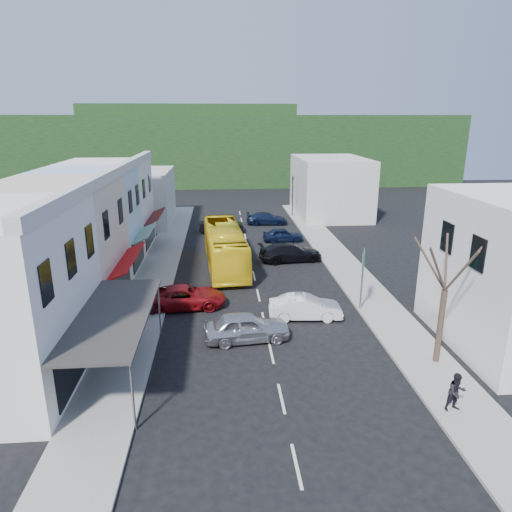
# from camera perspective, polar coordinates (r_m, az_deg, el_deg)

# --- Properties ---
(ground) EXTENTS (120.00, 120.00, 0.00)m
(ground) POSITION_cam_1_polar(r_m,az_deg,el_deg) (27.66, 0.99, -8.01)
(ground) COLOR black
(ground) RESTS_ON ground
(sidewalk_left) EXTENTS (3.00, 52.00, 0.15)m
(sidewalk_left) POSITION_cam_1_polar(r_m,az_deg,el_deg) (37.18, -12.10, -1.60)
(sidewalk_left) COLOR gray
(sidewalk_left) RESTS_ON ground
(sidewalk_right) EXTENTS (3.00, 52.00, 0.15)m
(sidewalk_right) POSITION_cam_1_polar(r_m,az_deg,el_deg) (38.15, 10.82, -1.04)
(sidewalk_right) COLOR gray
(sidewalk_right) RESTS_ON ground
(shopfront_row) EXTENTS (8.25, 30.00, 8.00)m
(shopfront_row) POSITION_cam_1_polar(r_m,az_deg,el_deg) (32.51, -22.39, 2.01)
(shopfront_row) COLOR silver
(shopfront_row) RESTS_ON ground
(distant_block_left) EXTENTS (8.00, 10.00, 6.00)m
(distant_block_left) POSITION_cam_1_polar(r_m,az_deg,el_deg) (53.53, -14.86, 7.09)
(distant_block_left) COLOR #B7B2A8
(distant_block_left) RESTS_ON ground
(distant_block_right) EXTENTS (8.00, 12.00, 7.00)m
(distant_block_right) POSITION_cam_1_polar(r_m,az_deg,el_deg) (57.16, 9.23, 8.54)
(distant_block_right) COLOR #B7B2A8
(distant_block_right) RESTS_ON ground
(hillside) EXTENTS (80.00, 26.00, 14.00)m
(hillside) POSITION_cam_1_polar(r_m,az_deg,el_deg) (90.18, -4.00, 13.81)
(hillside) COLOR black
(hillside) RESTS_ON ground
(bus) EXTENTS (3.33, 11.75, 3.10)m
(bus) POSITION_cam_1_polar(r_m,az_deg,el_deg) (37.08, -3.92, 1.08)
(bus) COLOR yellow
(bus) RESTS_ON ground
(car_silver) EXTENTS (4.57, 2.25, 1.40)m
(car_silver) POSITION_cam_1_polar(r_m,az_deg,el_deg) (25.04, -1.21, -9.04)
(car_silver) COLOR #B7B7BC
(car_silver) RESTS_ON ground
(car_white) EXTENTS (4.50, 2.07, 1.40)m
(car_white) POSITION_cam_1_polar(r_m,az_deg,el_deg) (27.76, 6.18, -6.44)
(car_white) COLOR silver
(car_white) RESTS_ON ground
(car_red) EXTENTS (4.74, 2.26, 1.40)m
(car_red) POSITION_cam_1_polar(r_m,az_deg,el_deg) (29.49, -8.85, -5.10)
(car_red) COLOR maroon
(car_red) RESTS_ON ground
(car_black_near) EXTENTS (4.69, 2.36, 1.40)m
(car_black_near) POSITION_cam_1_polar(r_m,az_deg,el_deg) (38.53, 4.32, 0.37)
(car_black_near) COLOR black
(car_black_near) RESTS_ON ground
(car_navy_mid) EXTENTS (4.45, 1.94, 1.40)m
(car_navy_mid) POSITION_cam_1_polar(r_m,az_deg,el_deg) (44.60, 3.39, 2.70)
(car_navy_mid) COLOR black
(car_navy_mid) RESTS_ON ground
(car_black_far) EXTENTS (4.41, 1.82, 1.40)m
(car_black_far) POSITION_cam_1_polar(r_m,az_deg,el_deg) (48.17, -4.34, 3.76)
(car_black_far) COLOR black
(car_black_far) RESTS_ON ground
(car_navy_far) EXTENTS (4.57, 2.01, 1.40)m
(car_navy_far) POSITION_cam_1_polar(r_m,az_deg,el_deg) (51.75, 1.38, 4.73)
(car_navy_far) COLOR black
(car_navy_far) RESTS_ON ground
(pedestrian_left) EXTENTS (0.61, 0.71, 1.70)m
(pedestrian_left) POSITION_cam_1_polar(r_m,az_deg,el_deg) (28.48, -12.95, -5.51)
(pedestrian_left) COLOR black
(pedestrian_left) RESTS_ON sidewalk_left
(pedestrian_right) EXTENTS (0.75, 0.53, 1.70)m
(pedestrian_right) POSITION_cam_1_polar(r_m,az_deg,el_deg) (20.96, 23.79, -15.28)
(pedestrian_right) COLOR black
(pedestrian_right) RESTS_ON sidewalk_right
(direction_sign) EXTENTS (1.25, 1.91, 3.98)m
(direction_sign) POSITION_cam_1_polar(r_m,az_deg,el_deg) (28.96, 13.12, -3.04)
(direction_sign) COLOR #0D6034
(direction_sign) RESTS_ON ground
(street_tree) EXTENTS (3.89, 3.89, 7.76)m
(street_tree) POSITION_cam_1_polar(r_m,az_deg,el_deg) (23.27, 22.53, -3.97)
(street_tree) COLOR #36261E
(street_tree) RESTS_ON ground
(traffic_signal) EXTENTS (0.60, 1.05, 4.98)m
(traffic_signal) POSITION_cam_1_polar(r_m,az_deg,el_deg) (55.74, 4.58, 7.44)
(traffic_signal) COLOR black
(traffic_signal) RESTS_ON ground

